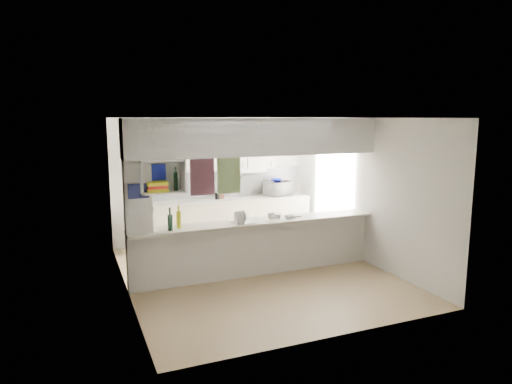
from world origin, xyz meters
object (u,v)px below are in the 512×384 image
microwave (278,188)px  dish_rack (242,218)px  wine_bottles (175,221)px  bowl (276,180)px

microwave → dish_rack: bearing=34.1°
dish_rack → wine_bottles: bearing=167.9°
dish_rack → bowl: bearing=41.3°
bowl → microwave: bearing=-27.1°
bowl → wine_bottles: size_ratio=0.65×
microwave → dish_rack: size_ratio=1.25×
microwave → wine_bottles: bearing=19.7°
microwave → wine_bottles: 3.50m
microwave → bowl: bearing=-45.6°
bowl → dish_rack: bearing=-126.7°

